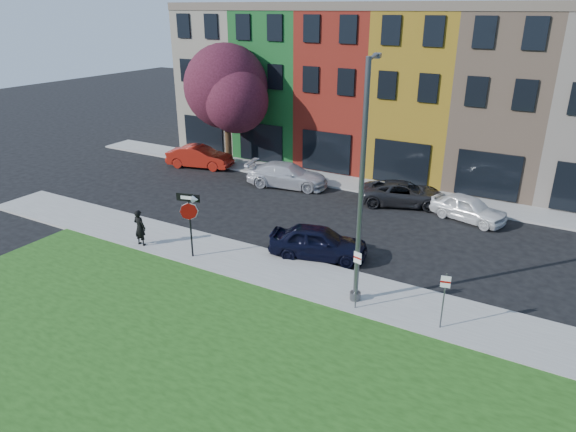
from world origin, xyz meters
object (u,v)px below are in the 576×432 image
Objects in this scene: sedan_near at (318,242)px; street_lamp at (362,186)px; man at (140,228)px; stop_sign at (189,212)px.

street_lamp is (2.83, -2.47, 3.76)m from sedan_near.
sedan_near is at bearing 125.40° from street_lamp.
man is 0.19× the size of street_lamp.
man is (-2.78, -0.23, -1.22)m from stop_sign.
stop_sign is at bearing -175.96° from man.
sedan_near is at bearing -158.14° from man.
stop_sign is 0.63× the size of sedan_near.
sedan_near is 0.53× the size of street_lamp.
stop_sign is 7.87m from street_lamp.
stop_sign reaches higher than man.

